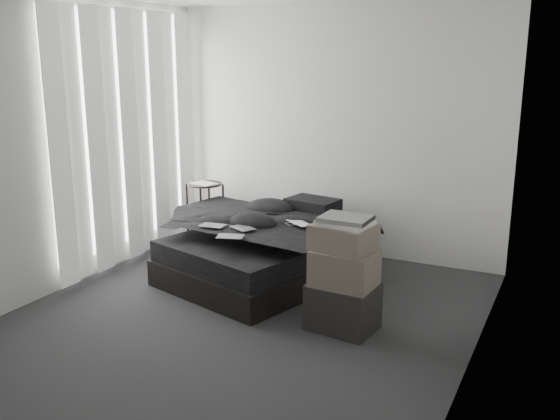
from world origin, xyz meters
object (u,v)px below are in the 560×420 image
at_px(laptop, 295,217).
at_px(box_lower, 343,306).
at_px(bed, 266,266).
at_px(side_stand, 205,215).

height_order(laptop, box_lower, laptop).
relative_size(laptop, box_lower, 0.57).
height_order(bed, side_stand, side_stand).
bearing_deg(box_lower, bed, 145.12).
distance_m(bed, side_stand, 1.28).
bearing_deg(laptop, bed, -154.50).
bearing_deg(box_lower, side_stand, 147.57).
bearing_deg(side_stand, box_lower, -32.43).
relative_size(bed, side_stand, 2.55).
xyz_separation_m(laptop, box_lower, (0.74, -0.69, -0.47)).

